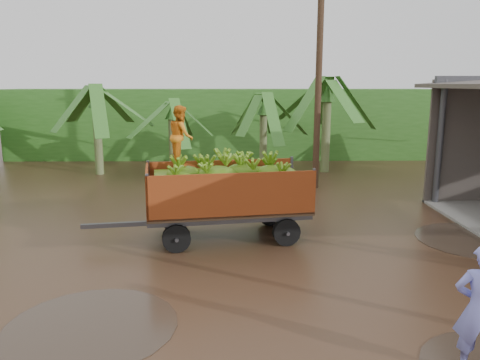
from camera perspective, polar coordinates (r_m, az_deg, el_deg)
name	(u,v)px	position (r m, az deg, el deg)	size (l,w,h in m)	color
ground	(297,274)	(9.94, 6.92, -11.33)	(100.00, 100.00, 0.00)	black
hedge_north	(220,123)	(25.16, -2.42, 6.93)	(22.00, 3.00, 3.60)	#2D661E
banana_trailer	(226,191)	(11.76, -1.75, -1.33)	(5.66, 2.57, 3.35)	#C34B1B
utility_pole	(318,85)	(17.60, 9.54, 11.39)	(1.20, 0.24, 7.56)	#47301E
banana_plants	(75,147)	(15.69, -19.43, 3.85)	(24.63, 20.90, 4.36)	#2D661E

